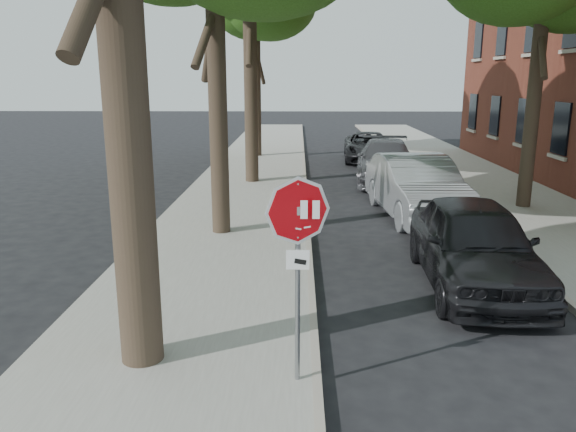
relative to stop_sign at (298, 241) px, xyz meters
The scene contains 11 objects.
ground 2.07m from the stop_sign, ahead, with size 120.00×120.00×0.00m, color black.
sidewalk_left 12.31m from the stop_sign, 98.51° to the left, with size 4.00×55.00×0.12m, color gray.
sidewalk_right 13.89m from the stop_sign, 60.88° to the left, with size 4.00×55.00×0.12m, color gray.
curb_left 12.17m from the stop_sign, 88.81° to the left, with size 0.12×55.00×0.13m, color #9E9384.
curb_right 13.03m from the stop_sign, 68.86° to the left, with size 0.12×55.00×0.13m, color #9E9384.
stop_sign is the anchor object (origin of this frame).
tree_far 21.88m from the stop_sign, 95.46° to the left, with size 5.29×4.91×9.33m.
car_a 5.10m from the stop_sign, 48.44° to the left, with size 1.93×4.78×1.63m, color black.
car_b 9.68m from the stop_sign, 69.93° to the left, with size 1.82×5.23×1.72m, color #979A9F.
car_c 15.02m from the stop_sign, 77.27° to the left, with size 2.16×5.32×1.54m, color #424246.
car_d 20.28m from the stop_sign, 80.62° to the left, with size 2.22×4.81×1.34m, color black.
Camera 1 is at (-0.70, -6.41, 3.83)m, focal length 35.00 mm.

